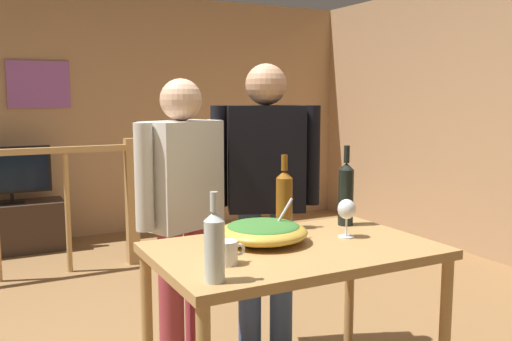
% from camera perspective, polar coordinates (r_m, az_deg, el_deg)
% --- Properties ---
extents(back_wall, '(6.37, 0.10, 2.51)m').
position_cam_1_polar(back_wall, '(5.99, -18.46, 5.35)').
color(back_wall, tan).
rests_on(back_wall, ground_plane).
extents(side_wall_right, '(0.10, 5.02, 2.51)m').
position_cam_1_polar(side_wall_right, '(5.45, 21.81, 5.02)').
color(side_wall_right, tan).
rests_on(side_wall_right, ground_plane).
extents(framed_picture, '(0.58, 0.03, 0.46)m').
position_cam_1_polar(framed_picture, '(5.89, -21.42, 8.22)').
color(framed_picture, '#9A56A8').
extents(tv_console, '(0.90, 0.40, 0.46)m').
position_cam_1_polar(tv_console, '(5.70, -23.60, -5.37)').
color(tv_console, '#38281E').
rests_on(tv_console, ground_plane).
extents(flat_screen_tv, '(0.70, 0.12, 0.53)m').
position_cam_1_polar(flat_screen_tv, '(5.58, -23.87, -0.02)').
color(flat_screen_tv, black).
rests_on(flat_screen_tv, tv_console).
extents(serving_table, '(1.19, 0.75, 0.82)m').
position_cam_1_polar(serving_table, '(2.42, 3.91, -9.88)').
color(serving_table, '#B2844C').
rests_on(serving_table, ground_plane).
extents(salad_bowl, '(0.39, 0.39, 0.20)m').
position_cam_1_polar(salad_bowl, '(2.43, 0.76, -6.21)').
color(salad_bowl, gold).
rests_on(salad_bowl, serving_table).
extents(wine_glass, '(0.08, 0.08, 0.18)m').
position_cam_1_polar(wine_glass, '(2.54, 9.29, -4.10)').
color(wine_glass, silver).
rests_on(wine_glass, serving_table).
extents(wine_bottle_dark, '(0.08, 0.08, 0.40)m').
position_cam_1_polar(wine_bottle_dark, '(2.77, 9.23, -2.25)').
color(wine_bottle_dark, black).
rests_on(wine_bottle_dark, serving_table).
extents(wine_bottle_amber, '(0.08, 0.08, 0.36)m').
position_cam_1_polar(wine_bottle_amber, '(2.67, 2.91, -2.86)').
color(wine_bottle_amber, brown).
rests_on(wine_bottle_amber, serving_table).
extents(wine_bottle_clear, '(0.07, 0.07, 0.31)m').
position_cam_1_polar(wine_bottle_clear, '(1.91, -4.30, -7.65)').
color(wine_bottle_clear, silver).
rests_on(wine_bottle_clear, serving_table).
extents(mug_white, '(0.12, 0.09, 0.09)m').
position_cam_1_polar(mug_white, '(2.13, -3.04, -8.41)').
color(mug_white, white).
rests_on(mug_white, serving_table).
extents(person_standing_left, '(0.54, 0.35, 1.54)m').
position_cam_1_polar(person_standing_left, '(2.89, -7.53, -3.34)').
color(person_standing_left, '#9E3842').
rests_on(person_standing_left, ground_plane).
extents(person_standing_right, '(0.57, 0.36, 1.63)m').
position_cam_1_polar(person_standing_right, '(3.08, 1.01, -1.43)').
color(person_standing_right, '#3D5684').
rests_on(person_standing_right, ground_plane).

